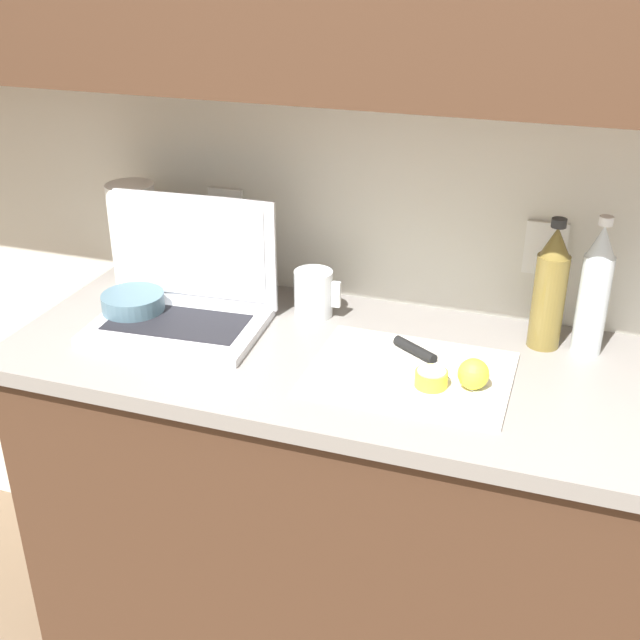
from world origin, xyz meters
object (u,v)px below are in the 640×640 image
object	(u,v)px
bottle_green_soda	(594,292)
paper_towel_roll	(135,235)
bottle_oil_tall	(550,289)
bowl_white	(134,306)
lemon_whole_beside	(473,374)
knife	(426,357)
laptop	(185,295)
cutting_board	(410,373)
lemon_half_cut	(431,378)
measuring_cup	(314,293)

from	to	relation	value
bottle_green_soda	paper_towel_roll	world-z (taller)	bottle_green_soda
bottle_oil_tall	paper_towel_roll	size ratio (longest dim) A/B	1.10
bowl_white	paper_towel_roll	size ratio (longest dim) A/B	0.55
lemon_whole_beside	knife	bearing A→B (deg)	144.08
lemon_whole_beside	bowl_white	world-z (taller)	lemon_whole_beside
laptop	paper_towel_roll	distance (m)	0.27
bottle_green_soda	bottle_oil_tall	distance (m)	0.09
cutting_board	lemon_whole_beside	bearing A→B (deg)	-10.98
lemon_half_cut	bottle_oil_tall	world-z (taller)	bottle_oil_tall
cutting_board	lemon_whole_beside	xyz separation A→B (m)	(0.13, -0.02, 0.03)
knife	bowl_white	distance (m)	0.68
laptop	measuring_cup	bearing A→B (deg)	21.46
measuring_cup	bowl_white	world-z (taller)	measuring_cup
lemon_half_cut	knife	bearing A→B (deg)	107.36
cutting_board	lemon_half_cut	distance (m)	0.07
paper_towel_roll	lemon_whole_beside	bearing A→B (deg)	-15.91
cutting_board	lemon_half_cut	world-z (taller)	lemon_half_cut
lemon_whole_beside	bowl_white	bearing A→B (deg)	174.72
laptop	measuring_cup	size ratio (longest dim) A/B	3.64
cutting_board	paper_towel_roll	bearing A→B (deg)	163.27
knife	bottle_green_soda	bearing A→B (deg)	60.93
knife	paper_towel_roll	distance (m)	0.80
bottle_green_soda	laptop	bearing A→B (deg)	-170.63
bottle_oil_tall	lemon_whole_beside	bearing A→B (deg)	-115.02
measuring_cup	paper_towel_roll	bearing A→B (deg)	176.70
knife	bowl_white	world-z (taller)	bowl_white
cutting_board	knife	size ratio (longest dim) A/B	1.65
bottle_green_soda	lemon_whole_beside	bearing A→B (deg)	-129.72
measuring_cup	paper_towel_roll	xyz separation A→B (m)	(-0.48, 0.03, 0.08)
lemon_half_cut	measuring_cup	size ratio (longest dim) A/B	0.59
bottle_green_soda	measuring_cup	bearing A→B (deg)	-178.32
paper_towel_roll	laptop	bearing A→B (deg)	-35.81
bottle_oil_tall	bowl_white	xyz separation A→B (m)	(-0.90, -0.17, -0.10)
cutting_board	knife	xyz separation A→B (m)	(0.02, 0.05, 0.01)
paper_towel_roll	bowl_white	bearing A→B (deg)	-62.91
bottle_oil_tall	bowl_white	size ratio (longest dim) A/B	2.02
knife	paper_towel_roll	size ratio (longest dim) A/B	0.94
cutting_board	bottle_oil_tall	xyz separation A→B (m)	(0.24, 0.22, 0.13)
lemon_half_cut	bottle_green_soda	distance (m)	0.40
knife	measuring_cup	bearing A→B (deg)	-173.08
lemon_half_cut	bowl_white	size ratio (longest dim) A/B	0.45
lemon_whole_beside	paper_towel_roll	bearing A→B (deg)	164.09
cutting_board	lemon_half_cut	size ratio (longest dim) A/B	6.23
lemon_whole_beside	paper_towel_roll	world-z (taller)	paper_towel_roll
cutting_board	paper_towel_roll	size ratio (longest dim) A/B	1.54
bottle_oil_tall	bowl_white	bearing A→B (deg)	-169.43
cutting_board	knife	distance (m)	0.06
laptop	knife	world-z (taller)	laptop
paper_towel_roll	bottle_oil_tall	bearing A→B (deg)	-0.56
lemon_whole_beside	laptop	bearing A→B (deg)	171.66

